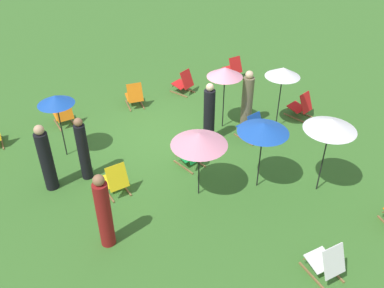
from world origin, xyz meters
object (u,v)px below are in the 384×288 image
object	(u,v)px
deckchair_8	(116,180)
umbrella_5	(55,100)
deckchair_10	(301,106)
umbrella_1	(199,139)
person_4	(83,150)
umbrella_4	(263,128)
deckchair_5	(251,127)
deckchair_1	(184,83)
person_0	(104,212)
person_3	(247,100)
umbrella_2	(225,72)
person_1	(209,115)
umbrella_0	(331,125)
deckchair_11	(63,114)
deckchair_7	(233,69)
deckchair_9	(327,262)
umbrella_3	(283,72)
deckchair_6	(191,154)
deckchair_0	(134,96)
person_2	(46,159)

from	to	relation	value
deckchair_8	umbrella_5	bearing A→B (deg)	-76.02
deckchair_10	umbrella_1	world-z (taller)	umbrella_1
deckchair_8	person_4	distance (m)	1.11
umbrella_4	deckchair_5	bearing A→B (deg)	-126.81
deckchair_1	deckchair_10	bearing A→B (deg)	103.57
person_0	person_3	xyz separation A→B (m)	(-5.43, -1.96, -0.03)
deckchair_1	deckchair_8	bearing A→B (deg)	21.14
umbrella_2	person_1	distance (m)	1.27
deckchair_10	umbrella_2	bearing A→B (deg)	-31.37
umbrella_0	person_1	size ratio (longest dim) A/B	1.11
umbrella_0	person_1	distance (m)	3.47
deckchair_8	person_0	distance (m)	1.67
umbrella_0	umbrella_5	world-z (taller)	umbrella_0
deckchair_1	deckchair_5	xyz separation A→B (m)	(0.01, 3.46, 0.00)
deckchair_11	deckchair_7	bearing A→B (deg)	-179.55
person_0	deckchair_9	bearing A→B (deg)	129.87
umbrella_0	umbrella_4	xyz separation A→B (m)	(1.10, -0.93, -0.17)
umbrella_5	person_1	bearing A→B (deg)	155.58
umbrella_3	deckchair_9	bearing A→B (deg)	55.51
deckchair_10	person_0	bearing A→B (deg)	0.99
umbrella_1	umbrella_4	distance (m)	1.47
deckchair_8	deckchair_5	bearing A→B (deg)	-178.32
deckchair_1	person_1	distance (m)	3.08
deckchair_1	person_0	distance (m)	6.95
deckchair_1	person_0	world-z (taller)	person_0
umbrella_1	umbrella_5	world-z (taller)	umbrella_5
umbrella_0	umbrella_4	world-z (taller)	umbrella_0
deckchair_6	person_0	world-z (taller)	person_0
deckchair_0	person_3	size ratio (longest dim) A/B	0.49
umbrella_0	person_0	bearing A→B (deg)	-14.93
deckchair_7	deckchair_0	bearing A→B (deg)	-0.07
deckchair_6	person_1	xyz separation A→B (m)	(-1.08, -0.69, 0.48)
person_4	umbrella_2	bearing A→B (deg)	21.67
person_3	deckchair_10	bearing A→B (deg)	41.70
deckchair_8	person_3	distance (m)	4.64
deckchair_0	umbrella_4	bearing A→B (deg)	111.09
deckchair_5	person_3	world-z (taller)	person_3
umbrella_4	person_3	distance (m)	2.98
umbrella_1	umbrella_3	size ratio (longest dim) A/B	0.89
deckchair_5	deckchair_7	distance (m)	4.03
umbrella_0	person_1	xyz separation A→B (m)	(0.90, -3.20, -1.00)
deckchair_7	umbrella_2	distance (m)	3.68
umbrella_2	person_2	world-z (taller)	umbrella_2
person_1	person_2	bearing A→B (deg)	-37.71
umbrella_0	person_2	world-z (taller)	umbrella_0
deckchair_5	deckchair_7	world-z (taller)	same
deckchair_0	umbrella_0	distance (m)	6.56
deckchair_11	umbrella_5	xyz separation A→B (m)	(0.52, 1.52, 1.31)
deckchair_5	person_4	world-z (taller)	person_4
deckchair_11	person_0	world-z (taller)	person_0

